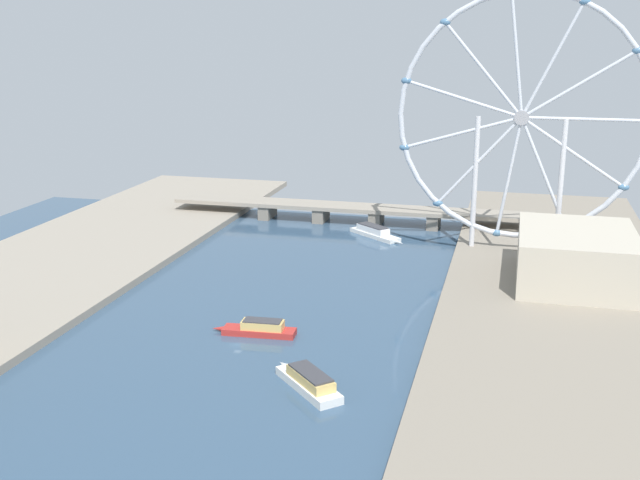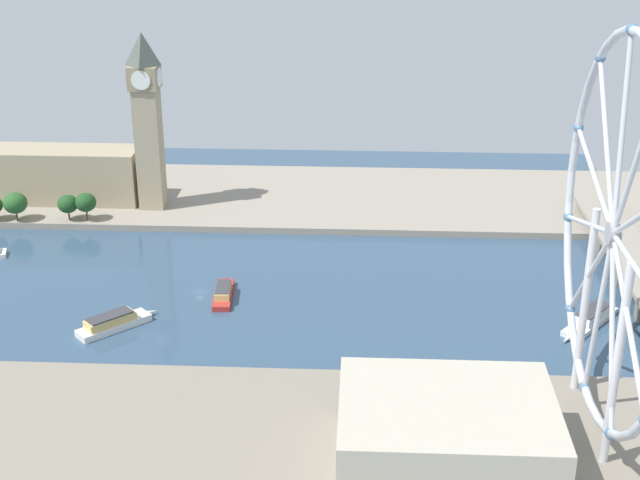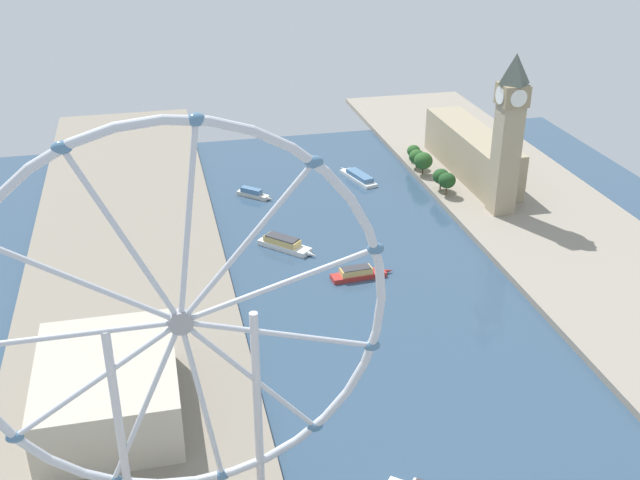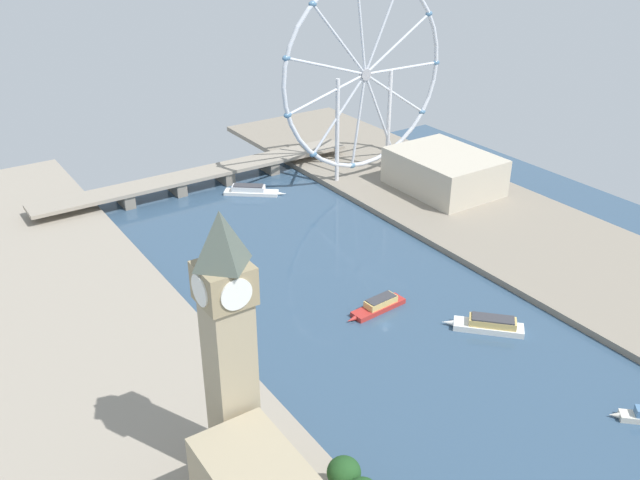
{
  "view_description": "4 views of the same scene",
  "coord_description": "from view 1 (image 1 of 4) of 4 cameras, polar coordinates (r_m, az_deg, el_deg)",
  "views": [
    {
      "loc": [
        85.49,
        -224.06,
        101.26
      ],
      "look_at": [
        9.69,
        72.61,
        17.3
      ],
      "focal_mm": 43.54,
      "sensor_mm": 36.0,
      "label": 1
    },
    {
      "loc": [
        314.89,
        63.09,
        155.42
      ],
      "look_at": [
        -12.0,
        46.7,
        18.1
      ],
      "focal_mm": 50.59,
      "sensor_mm": 36.0,
      "label": 2
    },
    {
      "loc": [
        89.66,
        302.34,
        169.67
      ],
      "look_at": [
        18.85,
        -3.44,
        13.99
      ],
      "focal_mm": 43.35,
      "sensor_mm": 36.0,
      "label": 3
    },
    {
      "loc": [
        -148.9,
        -175.22,
        154.31
      ],
      "look_at": [
        4.51,
        53.98,
        13.87
      ],
      "focal_mm": 38.35,
      "sensor_mm": 36.0,
      "label": 4
    }
  ],
  "objects": [
    {
      "name": "ferris_wheel",
      "position": [
        357.06,
        14.6,
        8.6
      ],
      "size": [
        111.08,
        3.2,
        115.02
      ],
      "color": "silver",
      "rests_on": "riverbank_right"
    },
    {
      "name": "tour_boat_0",
      "position": [
        266.92,
        -4.49,
        -6.51
      ],
      "size": [
        29.51,
        8.51,
        5.37
      ],
      "rotation": [
        0.0,
        0.0,
        3.21
      ],
      "color": "#B22D28",
      "rests_on": "ground_plane"
    },
    {
      "name": "riverside_hall",
      "position": [
        324.1,
        18.3,
        -1.18
      ],
      "size": [
        44.85,
        57.96,
        20.89
      ],
      "primitive_type": "cube",
      "color": "#BCB29E",
      "rests_on": "riverbank_right"
    },
    {
      "name": "tour_boat_1",
      "position": [
        389.84,
        4.04,
        0.58
      ],
      "size": [
        30.97,
        26.38,
        5.54
      ],
      "rotation": [
        0.0,
        0.0,
        5.6
      ],
      "color": "white",
      "rests_on": "ground_plane"
    },
    {
      "name": "riverbank_right",
      "position": [
        246.11,
        18.06,
        -9.39
      ],
      "size": [
        90.0,
        520.0,
        3.0
      ],
      "primitive_type": "cube",
      "color": "gray",
      "rests_on": "ground_plane"
    },
    {
      "name": "tour_boat_4",
      "position": [
        228.14,
        -0.85,
        -10.32
      ],
      "size": [
        25.8,
        26.41,
        5.97
      ],
      "rotation": [
        0.0,
        0.0,
        2.34
      ],
      "color": "white",
      "rests_on": "ground_plane"
    },
    {
      "name": "river_bridge",
      "position": [
        416.41,
        2.11,
        2.24
      ],
      "size": [
        193.92,
        17.95,
        9.39
      ],
      "color": "gray",
      "rests_on": "ground_plane"
    },
    {
      "name": "ground_plane",
      "position": [
        260.32,
        -6.09,
        -7.65
      ],
      "size": [
        381.92,
        381.92,
        0.0
      ],
      "primitive_type": "plane",
      "color": "#334C66"
    }
  ]
}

